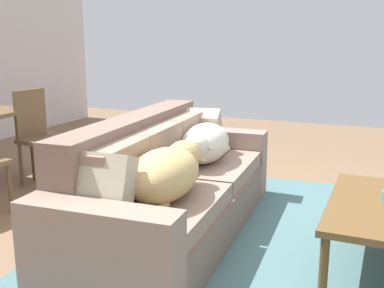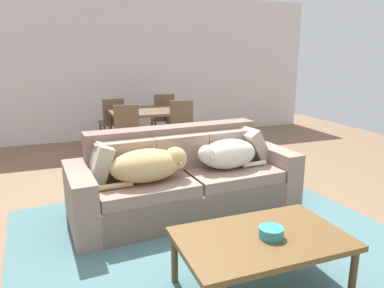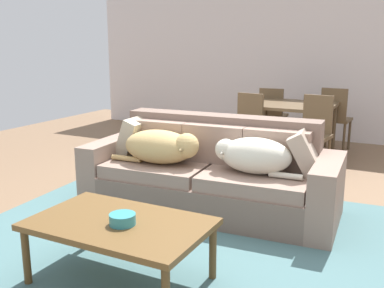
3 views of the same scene
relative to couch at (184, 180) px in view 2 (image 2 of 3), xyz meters
name	(u,v)px [view 2 (image 2 of 3)]	position (x,y,z in m)	size (l,w,h in m)	color
ground_plane	(199,220)	(0.06, -0.30, -0.33)	(10.00, 10.00, 0.00)	#7F6146
back_partition	(122,68)	(0.06, 3.70, 1.02)	(8.00, 0.12, 2.70)	silver
area_rug	(218,248)	(0.00, -0.86, -0.33)	(3.33, 3.09, 0.01)	slate
couch	(184,180)	(0.00, 0.00, 0.00)	(2.39, 1.04, 0.86)	#796256
dog_on_left_cushion	(150,165)	(-0.41, -0.20, 0.27)	(0.87, 0.44, 0.31)	tan
dog_on_right_cushion	(227,154)	(0.44, -0.11, 0.27)	(0.78, 0.39, 0.31)	silver
throw_pillow_by_left_arm	(99,163)	(-0.86, 0.00, 0.28)	(0.14, 0.38, 0.38)	#BCAF95
throw_pillow_by_right_arm	(251,144)	(0.85, 0.11, 0.29)	(0.14, 0.39, 0.39)	#BBA590
coffee_table	(262,242)	(0.04, -1.49, 0.06)	(1.15, 0.71, 0.43)	brown
bowl_on_coffee_table	(271,232)	(0.09, -1.52, 0.13)	(0.17, 0.17, 0.07)	teal
dining_table	(145,114)	(0.14, 2.27, 0.34)	(1.11, 0.98, 0.74)	brown
dining_chair_near_left	(127,134)	(-0.27, 1.65, 0.17)	(0.45, 0.45, 0.91)	brown
dining_chair_near_right	(183,129)	(0.58, 1.68, 0.19)	(0.44, 0.44, 0.93)	brown
dining_chair_far_left	(113,120)	(-0.30, 2.86, 0.17)	(0.43, 0.43, 0.88)	brown
dining_chair_far_right	(163,116)	(0.62, 2.88, 0.19)	(0.43, 0.43, 0.92)	brown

